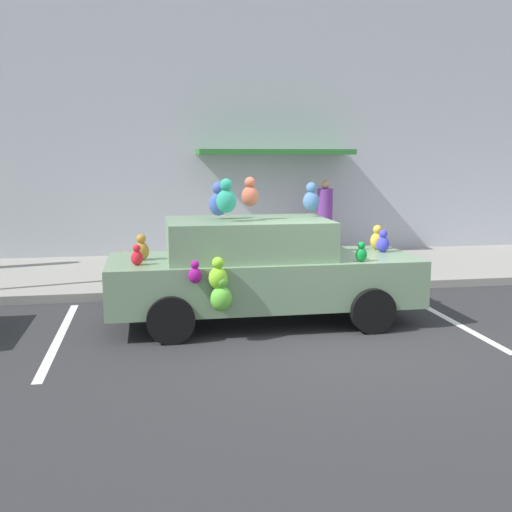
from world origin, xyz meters
TOP-DOWN VIEW (x-y plane):
  - ground_plane at (0.00, 0.00)m, footprint 60.00×60.00m
  - sidewalk at (0.00, 5.00)m, footprint 24.00×4.00m
  - storefront_building at (0.00, 7.14)m, footprint 24.00×1.25m
  - parking_stripe_front at (2.01, 1.00)m, footprint 0.12×3.60m
  - parking_stripe_rear at (-3.69, 1.00)m, footprint 0.12×3.60m
  - plush_covered_car at (-0.86, 1.27)m, footprint 4.51×2.00m
  - teddy_bear_on_sidewalk at (-2.89, 3.70)m, footprint 0.32×0.27m
  - pedestrian_walking_past at (1.64, 6.35)m, footprint 0.36×0.36m

SIDE VIEW (x-z plane):
  - ground_plane at x=0.00m, z-range 0.00..0.00m
  - parking_stripe_front at x=2.01m, z-range 0.00..0.01m
  - parking_stripe_rear at x=-3.69m, z-range 0.00..0.01m
  - sidewalk at x=0.00m, z-range 0.00..0.15m
  - teddy_bear_on_sidewalk at x=-2.89m, z-range 0.13..0.74m
  - plush_covered_car at x=-0.86m, z-range -0.27..1.89m
  - pedestrian_walking_past at x=1.64m, z-range 0.08..1.84m
  - storefront_building at x=0.00m, z-range -0.01..6.39m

